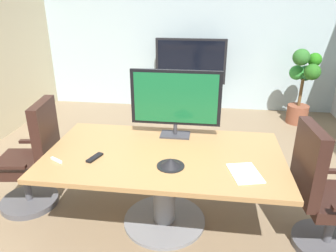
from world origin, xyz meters
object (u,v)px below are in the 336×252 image
Objects in this scene: conference_table at (164,172)px; office_chair_left at (33,164)px; remote_control at (95,158)px; tv_monitor at (176,100)px; conference_phone at (171,163)px; potted_plant at (303,84)px; wall_display_unit at (190,89)px; office_chair_right at (324,201)px.

office_chair_left is (-1.31, 0.10, -0.08)m from conference_table.
tv_monitor is at bearing 61.38° from remote_control.
conference_phone reaches higher than conference_table.
remote_control is (-0.64, 0.04, -0.02)m from conference_phone.
tv_monitor is 3.82× the size of conference_phone.
remote_control is at bearing -137.43° from tv_monitor.
conference_phone is at bearing -68.64° from conference_table.
potted_plant is at bearing 69.74° from remote_control.
tv_monitor reaches higher than wall_display_unit.
wall_display_unit is at bearing 90.72° from tv_monitor.
office_chair_left is at bearing -139.63° from potted_plant.
office_chair_left is at bearing -168.13° from tv_monitor.
office_chair_left is at bearing 80.44° from office_chair_right.
tv_monitor is 2.72m from wall_display_unit.
conference_table is at bearing -90.37° from wall_display_unit.
office_chair_left reaches higher than conference_table.
wall_display_unit is at bearing 147.92° from office_chair_left.
office_chair_left is 1.30× the size of tv_monitor.
wall_display_unit is at bearing 91.13° from conference_phone.
remote_control is (-0.61, -0.56, -0.35)m from tv_monitor.
conference_table is at bearing -123.46° from potted_plant.
office_chair_right is 1.26m from conference_phone.
wall_display_unit is (-1.29, 3.17, -0.01)m from office_chair_right.
office_chair_right is at bearing 19.81° from remote_control.
office_chair_left is 0.83× the size of wall_display_unit.
tv_monitor is at bearing 92.93° from conference_phone.
tv_monitor is 0.68× the size of potted_plant.
wall_display_unit is 7.71× the size of remote_control.
office_chair_left is 1.46m from conference_phone.
remote_control is (-0.58, -3.21, 0.29)m from wall_display_unit.
office_chair_left is 6.41× the size of remote_control.
office_chair_right is 4.95× the size of conference_phone.
office_chair_right reaches higher than remote_control.
potted_plant is 3.46m from conference_phone.
conference_phone is (0.08, -0.21, 0.21)m from conference_table.
office_chair_right is 1.30× the size of tv_monitor.
conference_table is 1.31m from office_chair_left.
conference_table is 1.64× the size of potted_plant.
wall_display_unit reaches higher than remote_control.
office_chair_right is at bearing -67.93° from wall_display_unit.
potted_plant is at bearing 53.24° from tv_monitor.
office_chair_left is 0.89× the size of potted_plant.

